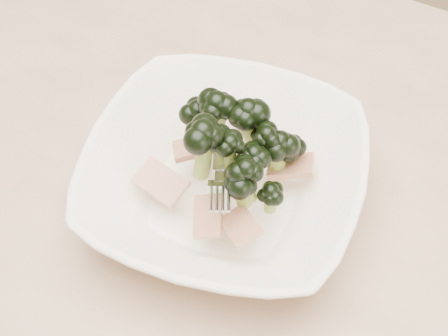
% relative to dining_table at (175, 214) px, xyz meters
% --- Properties ---
extents(dining_table, '(1.20, 0.80, 0.75)m').
position_rel_dining_table_xyz_m(dining_table, '(0.00, 0.00, 0.00)').
color(dining_table, tan).
rests_on(dining_table, ground).
extents(broccoli_dish, '(0.33, 0.33, 0.13)m').
position_rel_dining_table_xyz_m(broccoli_dish, '(0.07, -0.01, 0.14)').
color(broccoli_dish, white).
rests_on(broccoli_dish, dining_table).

